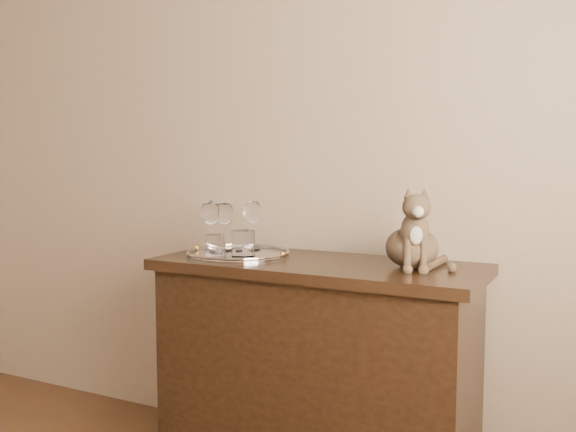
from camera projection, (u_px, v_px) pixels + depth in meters
name	position (u px, v px, depth m)	size (l,w,h in m)	color
wall_back	(224.00, 130.00, 2.85)	(4.00, 0.10, 2.70)	#C2AC92
sideboard	(317.00, 374.00, 2.38)	(1.20, 0.50, 0.85)	black
tray	(238.00, 254.00, 2.49)	(0.40, 0.40, 0.01)	silver
wine_glass_a	(224.00, 226.00, 2.55)	(0.08, 0.08, 0.20)	white
wine_glass_b	(252.00, 225.00, 2.58)	(0.08, 0.08, 0.20)	silver
wine_glass_c	(210.00, 226.00, 2.53)	(0.08, 0.08, 0.20)	white
tumbler_a	(243.00, 244.00, 2.40)	(0.09, 0.09, 0.10)	white
tumbler_b	(216.00, 246.00, 2.39)	(0.08, 0.08, 0.09)	white
cat	(412.00, 227.00, 2.20)	(0.28, 0.26, 0.28)	#4E3F2F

